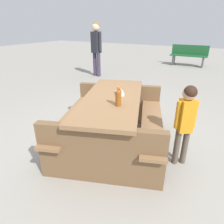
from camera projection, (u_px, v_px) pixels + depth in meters
The scene contains 7 objects.
ground_plane at pixel (112, 144), 3.00m from camera, with size 30.00×30.00×0.00m, color gray.
picnic_table at pixel (112, 117), 2.82m from camera, with size 2.17×1.93×0.75m.
soda_bottle at pixel (118, 97), 2.36m from camera, with size 0.07×0.07×0.24m.
hotdog_tray at pixel (120, 92), 2.78m from camera, with size 0.21×0.19×0.08m.
child_in_coat at pixel (186, 116), 2.32m from camera, with size 0.21×0.22×1.05m.
park_bench_mid at pixel (189, 55), 8.42m from camera, with size 0.43×1.51×0.85m.
bystander_adult at pixel (96, 43), 6.47m from camera, with size 0.28×0.42×1.72m.
Camera 1 is at (-2.21, -1.25, 1.66)m, focal length 31.67 mm.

